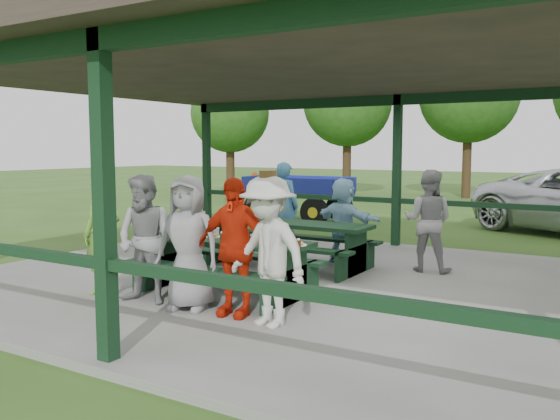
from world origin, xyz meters
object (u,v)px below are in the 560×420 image
Objects in this scene: spectator_lblue at (343,221)px; spectator_blue at (285,206)px; picnic_table_near at (226,259)px; contestant_white_fedora at (268,251)px; contestant_grey_mid at (188,243)px; spectator_grey at (428,221)px; contestant_grey_left at (146,240)px; contestant_red at (234,247)px; farm_trailer at (299,198)px; contestant_green at (102,236)px; picnic_table_far at (288,238)px.

spectator_blue is (-1.58, 0.69, 0.11)m from spectator_lblue.
contestant_white_fedora is (1.27, -0.94, 0.37)m from picnic_table_near.
spectator_grey is (1.79, 3.72, -0.01)m from contestant_grey_mid.
contestant_red is (1.26, 0.13, -0.00)m from contestant_grey_left.
spectator_grey is 0.42× the size of farm_trailer.
farm_trailer is (-2.26, 4.57, -0.27)m from spectator_blue.
farm_trailer is at bearing 112.91° from picnic_table_near.
contestant_grey_left is at bearing 105.05° from spectator_blue.
contestant_red is at bearing -64.95° from farm_trailer.
contestant_white_fedora is 3.79m from spectator_lblue.
contestant_red reaches higher than spectator_grey.
spectator_blue is at bearing 80.91° from contestant_green.
contestant_red is 3.56m from spectator_lblue.
contestant_grey_left is 4.49m from spectator_grey.
spectator_blue is at bearing -15.65° from spectator_grey.
spectator_grey is (1.17, 3.64, -0.00)m from contestant_red.
picnic_table_far is 1.70× the size of contestant_grey_mid.
contestant_white_fedora reaches higher than farm_trailer.
picnic_table_far is at bearing 68.61° from spectator_lblue.
contestant_green is 0.93× the size of contestant_white_fedora.
picnic_table_far is (-0.20, 2.00, 0.01)m from picnic_table_near.
spectator_blue is (-1.13, 3.45, 0.38)m from picnic_table_near.
contestant_white_fedora is 5.00m from spectator_blue.
spectator_grey is (2.07, 0.84, 0.33)m from picnic_table_far.
picnic_table_near is at bearing 51.42° from contestant_grey_left.
spectator_blue is (-2.40, 4.39, 0.01)m from contestant_white_fedora.
picnic_table_far is 1.76m from spectator_blue.
picnic_table_far is at bearing 102.95° from contestant_red.
contestant_red is at bearing -48.60° from picnic_table_near.
spectator_grey is at bearing 93.88° from contestant_white_fedora.
spectator_grey reaches higher than spectator_lblue.
contestant_grey_left is (-0.36, -2.93, 0.33)m from picnic_table_far.
spectator_grey is at bearing -157.16° from spectator_lblue.
contestant_green is (-1.15, -2.92, 0.32)m from picnic_table_far.
spectator_lblue is at bearing 89.27° from contestant_red.
contestant_grey_mid is 1.01× the size of contestant_red.
contestant_red reaches higher than picnic_table_far.
picnic_table_near is 1.48× the size of spectator_grey.
picnic_table_far is 1.65× the size of spectator_blue.
contestant_green is 0.98× the size of contestant_grey_left.
contestant_white_fedora is at bearing 121.65° from spectator_lblue.
contestant_grey_left reaches higher than contestant_green.
spectator_lblue is 0.90× the size of spectator_grey.
picnic_table_far is 1.02m from spectator_lblue.
contestant_green is 4.08m from spectator_lblue.
spectator_blue is at bearing 131.63° from contestant_white_fedora.
spectator_blue reaches higher than farm_trailer.
contestant_grey_mid is 3.65m from spectator_lblue.
contestant_grey_left is 1.82m from contestant_white_fedora.
contestant_grey_mid is 0.42× the size of farm_trailer.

